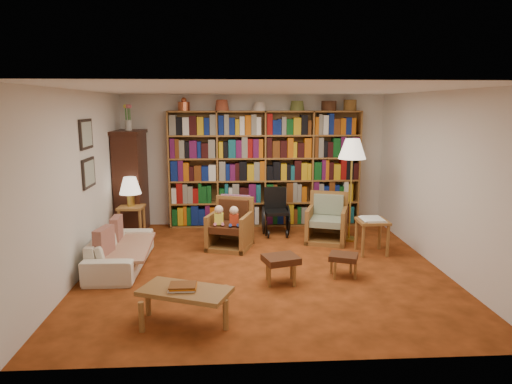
{
  "coord_description": "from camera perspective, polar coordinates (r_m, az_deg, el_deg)",
  "views": [
    {
      "loc": [
        -0.47,
        -6.26,
        2.29
      ],
      "look_at": [
        -0.07,
        0.6,
        0.99
      ],
      "focal_mm": 32.0,
      "sensor_mm": 36.0,
      "label": 1
    }
  ],
  "objects": [
    {
      "name": "sofa_throw",
      "position": [
        6.87,
        -16.16,
        -6.55
      ],
      "size": [
        0.8,
        1.41,
        0.04
      ],
      "primitive_type": "cube",
      "rotation": [
        0.0,
        0.0,
        0.05
      ],
      "color": "beige",
      "rests_on": "sofa"
    },
    {
      "name": "sofa",
      "position": [
        6.9,
        -16.55,
        -6.99
      ],
      "size": [
        1.68,
        0.66,
        0.49
      ],
      "primitive_type": "imported",
      "rotation": [
        0.0,
        0.0,
        1.56
      ],
      "color": "beige",
      "rests_on": "floor"
    },
    {
      "name": "bookshelf",
      "position": [
        8.68,
        1.12,
        3.32
      ],
      "size": [
        3.6,
        0.3,
        2.42
      ],
      "color": "brown",
      "rests_on": "floor"
    },
    {
      "name": "wall_front",
      "position": [
        3.93,
        3.65,
        -4.68
      ],
      "size": [
        5.0,
        0.0,
        5.0
      ],
      "primitive_type": "plane",
      "rotation": [
        -1.57,
        0.0,
        0.0
      ],
      "color": "silver",
      "rests_on": "floor"
    },
    {
      "name": "floor",
      "position": [
        6.68,
        0.91,
        -9.33
      ],
      "size": [
        5.0,
        5.0,
        0.0
      ],
      "primitive_type": "plane",
      "color": "#9C4218",
      "rests_on": "ground"
    },
    {
      "name": "wall_back",
      "position": [
        8.83,
        -0.26,
        3.97
      ],
      "size": [
        5.0,
        0.0,
        5.0
      ],
      "primitive_type": "plane",
      "rotation": [
        1.57,
        0.0,
        0.0
      ],
      "color": "silver",
      "rests_on": "floor"
    },
    {
      "name": "ceiling",
      "position": [
        6.28,
        0.98,
        12.64
      ],
      "size": [
        5.0,
        5.0,
        0.0
      ],
      "primitive_type": "plane",
      "rotation": [
        3.14,
        0.0,
        0.0
      ],
      "color": "white",
      "rests_on": "wall_back"
    },
    {
      "name": "cushion_left",
      "position": [
        7.2,
        -17.02,
        -4.57
      ],
      "size": [
        0.13,
        0.39,
        0.39
      ],
      "primitive_type": "cube",
      "rotation": [
        0.0,
        0.0,
        0.03
      ],
      "color": "maroon",
      "rests_on": "sofa"
    },
    {
      "name": "footstool_a",
      "position": [
        6.01,
        3.13,
        -8.62
      ],
      "size": [
        0.52,
        0.48,
        0.37
      ],
      "color": "#432111",
      "rests_on": "floor"
    },
    {
      "name": "side_table_papers",
      "position": [
        7.37,
        14.32,
        -4.1
      ],
      "size": [
        0.46,
        0.46,
        0.57
      ],
      "color": "brown",
      "rests_on": "floor"
    },
    {
      "name": "wall_right",
      "position": [
        7.0,
        21.8,
        1.41
      ],
      "size": [
        0.0,
        5.0,
        5.0
      ],
      "primitive_type": "plane",
      "rotation": [
        1.57,
        0.0,
        -1.57
      ],
      "color": "silver",
      "rests_on": "floor"
    },
    {
      "name": "framed_pictures",
      "position": [
        6.89,
        -20.33,
        4.52
      ],
      "size": [
        0.03,
        0.52,
        0.97
      ],
      "color": "black",
      "rests_on": "wall_left"
    },
    {
      "name": "armchair_leather",
      "position": [
        7.51,
        -3.31,
        -4.33
      ],
      "size": [
        0.85,
        0.85,
        0.83
      ],
      "color": "brown",
      "rests_on": "floor"
    },
    {
      "name": "cushion_right",
      "position": [
        6.55,
        -18.45,
        -6.17
      ],
      "size": [
        0.2,
        0.42,
        0.41
      ],
      "primitive_type": "cube",
      "rotation": [
        0.0,
        0.0,
        -0.19
      ],
      "color": "maroon",
      "rests_on": "sofa"
    },
    {
      "name": "armchair_sage",
      "position": [
        7.96,
        8.68,
        -3.79
      ],
      "size": [
        0.87,
        0.87,
        0.82
      ],
      "color": "brown",
      "rests_on": "floor"
    },
    {
      "name": "coffee_table",
      "position": [
        5.03,
        -8.86,
        -12.4
      ],
      "size": [
        1.06,
        0.79,
        0.43
      ],
      "color": "brown",
      "rests_on": "floor"
    },
    {
      "name": "curio_cabinet",
      "position": [
        8.55,
        -15.34,
        1.36
      ],
      "size": [
        0.5,
        0.95,
        2.4
      ],
      "color": "#36170E",
      "rests_on": "floor"
    },
    {
      "name": "table_lamp",
      "position": [
        7.97,
        -15.46,
        0.66
      ],
      "size": [
        0.37,
        0.37,
        0.5
      ],
      "color": "gold",
      "rests_on": "side_table_lamp"
    },
    {
      "name": "side_table_lamp",
      "position": [
        8.07,
        -15.28,
        -2.81
      ],
      "size": [
        0.44,
        0.44,
        0.61
      ],
      "color": "brown",
      "rests_on": "floor"
    },
    {
      "name": "floor_lamp",
      "position": [
        7.84,
        11.92,
        4.79
      ],
      "size": [
        0.46,
        0.46,
        1.75
      ],
      "color": "gold",
      "rests_on": "floor"
    },
    {
      "name": "wall_left",
      "position": [
        6.66,
        -21.04,
        1.02
      ],
      "size": [
        0.0,
        5.0,
        5.0
      ],
      "primitive_type": "plane",
      "rotation": [
        1.57,
        0.0,
        1.57
      ],
      "color": "silver",
      "rests_on": "floor"
    },
    {
      "name": "footstool_b",
      "position": [
        6.35,
        10.88,
        -8.16
      ],
      "size": [
        0.45,
        0.42,
        0.31
      ],
      "color": "#432111",
      "rests_on": "floor"
    },
    {
      "name": "wheelchair",
      "position": [
        8.29,
        2.49,
        -2.6
      ],
      "size": [
        0.48,
        0.67,
        0.84
      ],
      "color": "black",
      "rests_on": "floor"
    }
  ]
}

